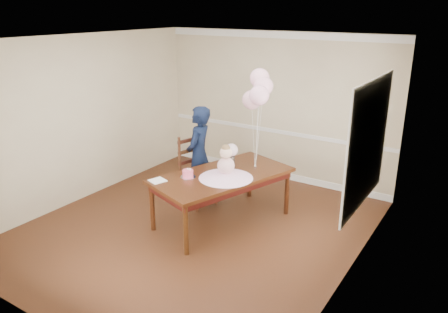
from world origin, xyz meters
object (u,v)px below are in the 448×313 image
Objects in this scene: dining_chair_seat at (198,175)px; dining_table_top at (222,176)px; birthday_cake at (188,173)px; woman at (199,156)px.

dining_table_top is at bearing -10.72° from dining_chair_seat.
dining_table_top is 0.77m from dining_chair_seat.
birthday_cake is 0.84m from woman.
woman is (-0.70, 0.39, 0.07)m from dining_table_top.
woman reaches higher than birthday_cake.
dining_table_top is 13.33× the size of birthday_cake.
dining_table_top is at bearing 47.75° from birthday_cake.
dining_chair_seat is 0.32m from woman.
dining_table_top is at bearing 48.13° from woman.
dining_chair_seat is 0.30× the size of woman.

